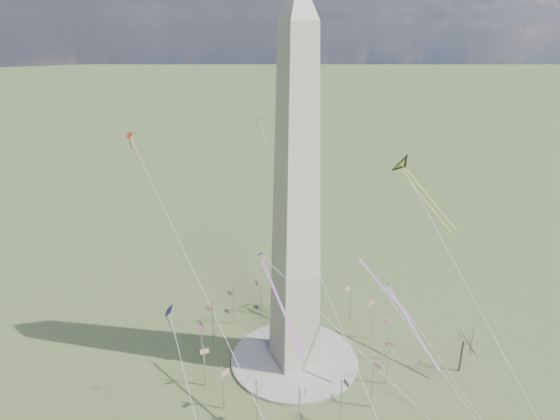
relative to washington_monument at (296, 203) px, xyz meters
name	(u,v)px	position (x,y,z in m)	size (l,w,h in m)	color
ground	(294,360)	(0.00, 0.00, -47.95)	(2000.00, 2000.00, 0.00)	#4B5F2F
plaza	(294,359)	(0.00, 0.00, -47.55)	(36.00, 36.00, 0.80)	#A39F95
washington_monument	(296,203)	(0.00, 0.00, 0.00)	(15.56, 15.56, 100.00)	beige
flagpole_ring	(295,339)	(0.00, 0.00, -40.68)	(54.40, 54.40, 13.00)	silver
tree_near	(464,339)	(40.08, -22.06, -37.53)	(8.35, 8.35, 14.62)	#413628
kite_delta_black	(404,168)	(35.96, 4.86, 3.67)	(10.44, 21.81, 17.76)	black
kite_diamond_purple	(169,314)	(-34.04, -1.74, -22.70)	(2.51, 3.52, 10.30)	navy
kite_streamer_left	(377,280)	(16.75, -13.33, -18.63)	(7.71, 17.75, 12.76)	#FC2746
kite_streamer_mid	(274,288)	(-10.38, -10.37, -16.47)	(2.36, 24.23, 16.63)	#FC2746
kite_streamer_right	(404,312)	(31.05, -7.51, -35.43)	(3.61, 23.68, 16.26)	#FC2746
kite_small_red	(130,137)	(-35.17, 29.38, 13.92)	(1.54, 1.80, 4.84)	red
kite_small_white	(258,121)	(5.31, 39.88, 13.05)	(1.55, 2.25, 4.72)	white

